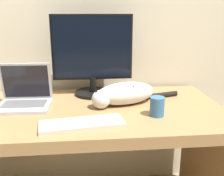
# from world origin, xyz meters

# --- Properties ---
(wall_back) EXTENTS (6.40, 0.06, 2.60)m
(wall_back) POSITION_xyz_m (0.00, 0.83, 1.30)
(wall_back) COLOR beige
(wall_back) RESTS_ON ground_plane
(desk) EXTENTS (1.53, 0.77, 0.76)m
(desk) POSITION_xyz_m (0.00, 0.39, 0.60)
(desk) COLOR #A37A4C
(desk) RESTS_ON ground_plane
(monitor) EXTENTS (0.51, 0.24, 0.51)m
(monitor) POSITION_xyz_m (0.04, 0.64, 1.02)
(monitor) COLOR black
(monitor) RESTS_ON desk
(laptop) EXTENTS (0.30, 0.24, 0.24)m
(laptop) POSITION_xyz_m (-0.36, 0.45, 0.81)
(laptop) COLOR #B7B7BC
(laptop) RESTS_ON desk
(external_keyboard) EXTENTS (0.41, 0.19, 0.02)m
(external_keyboard) POSITION_xyz_m (-0.03, 0.15, 0.77)
(external_keyboard) COLOR beige
(external_keyboard) RESTS_ON desk
(cat) EXTENTS (0.55, 0.26, 0.13)m
(cat) POSITION_xyz_m (0.21, 0.43, 0.83)
(cat) COLOR silver
(cat) RESTS_ON desk
(coffee_mug) EXTENTS (0.08, 0.08, 0.10)m
(coffee_mug) POSITION_xyz_m (0.36, 0.24, 0.81)
(coffee_mug) COLOR teal
(coffee_mug) RESTS_ON desk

